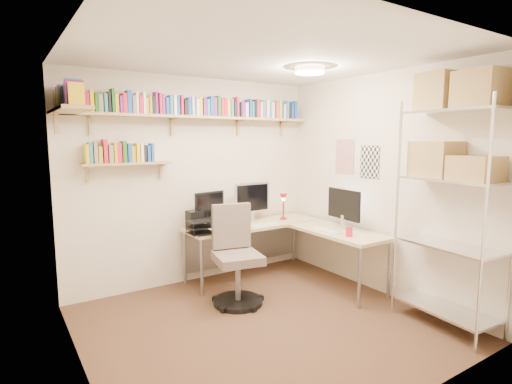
# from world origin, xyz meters

# --- Properties ---
(ground) EXTENTS (3.20, 3.20, 0.00)m
(ground) POSITION_xyz_m (0.00, 0.00, 0.00)
(ground) COLOR #482A1F
(ground) RESTS_ON ground
(room_shell) EXTENTS (3.24, 3.04, 2.52)m
(room_shell) POSITION_xyz_m (0.00, 0.00, 1.55)
(room_shell) COLOR beige
(room_shell) RESTS_ON ground
(wall_shelves) EXTENTS (3.12, 1.09, 0.80)m
(wall_shelves) POSITION_xyz_m (-0.41, 1.30, 2.03)
(wall_shelves) COLOR tan
(wall_shelves) RESTS_ON ground
(corner_desk) EXTENTS (1.86, 1.77, 1.21)m
(corner_desk) POSITION_xyz_m (0.69, 0.95, 0.69)
(corner_desk) COLOR #D1C087
(corner_desk) RESTS_ON ground
(office_chair) EXTENTS (0.57, 0.58, 1.06)m
(office_chair) POSITION_xyz_m (0.04, 0.59, 0.45)
(office_chair) COLOR black
(office_chair) RESTS_ON ground
(wire_rack) EXTENTS (0.53, 0.96, 2.37)m
(wire_rack) POSITION_xyz_m (1.42, -0.96, 1.71)
(wire_rack) COLOR silver
(wire_rack) RESTS_ON ground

